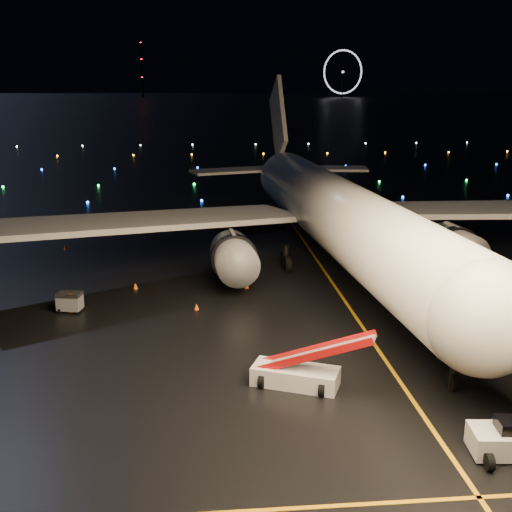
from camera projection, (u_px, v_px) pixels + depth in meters
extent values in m
plane|color=black|center=(195.00, 117.00, 324.32)|extent=(2000.00, 2000.00, 0.00)
cube|color=orange|center=(347.00, 304.00, 51.57)|extent=(0.25, 80.00, 0.02)
cube|color=silver|center=(511.00, 437.00, 30.56)|extent=(3.99, 2.37, 1.81)
imported|color=#ED5700|center=(70.00, 303.00, 49.45)|extent=(0.73, 1.00, 1.58)
cone|color=orange|center=(196.00, 307.00, 50.24)|extent=(0.48, 0.48, 0.48)
cone|color=orange|center=(247.00, 286.00, 55.44)|extent=(0.46, 0.46, 0.47)
cone|color=orange|center=(135.00, 286.00, 55.27)|extent=(0.53, 0.53, 0.52)
cone|color=orange|center=(65.00, 247.00, 68.22)|extent=(0.54, 0.54, 0.49)
cylinder|color=black|center=(142.00, 68.00, 733.33)|extent=(1.80, 1.80, 64.00)
cube|color=gray|center=(70.00, 302.00, 49.69)|extent=(2.01, 1.59, 1.52)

